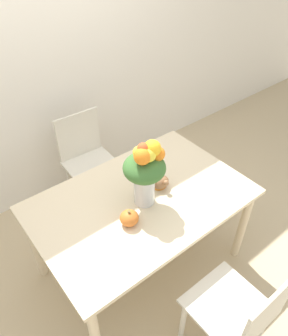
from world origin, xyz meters
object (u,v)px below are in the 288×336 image
Objects in this scene: flower_vase at (145,170)px; turkey_figurine at (160,181)px; pumpkin at (129,218)px; dining_chair_near_window at (89,161)px; dining_chair_far_side at (238,314)px.

flower_vase is 3.02× the size of turkey_figurine.
flower_vase is 0.30m from pumpkin.
flower_vase reaches higher than turkey_figurine.
dining_chair_near_window is at bearing 84.83° from flower_vase.
pumpkin is 1.06m from dining_chair_near_window.
dining_chair_far_side reaches higher than turkey_figurine.
turkey_figurine is at bearing -99.84° from dining_chair_far_side.
dining_chair_near_window is (0.08, 0.89, -0.53)m from flower_vase.
turkey_figurine is 0.18× the size of dining_chair_near_window.
dining_chair_far_side is (-0.06, -1.71, 0.00)m from dining_chair_near_window.
turkey_figurine is (0.17, 0.05, -0.22)m from flower_vase.
dining_chair_far_side reaches higher than pumpkin.
flower_vase is 4.10× the size of pumpkin.
flower_vase is 1.04m from dining_chair_near_window.
flower_vase is at bearing -163.07° from turkey_figurine.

